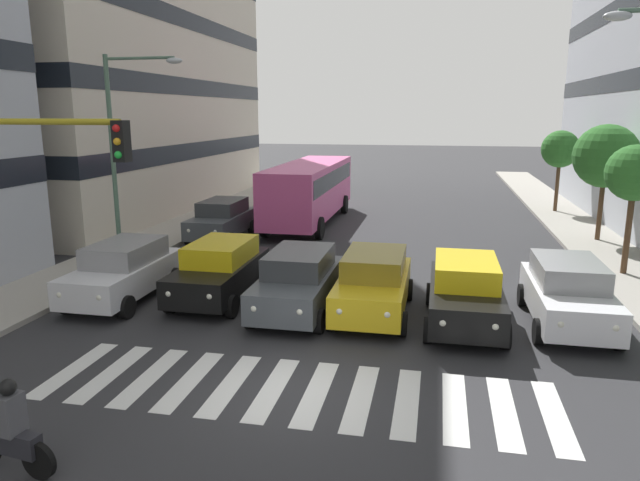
{
  "coord_description": "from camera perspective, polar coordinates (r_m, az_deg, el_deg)",
  "views": [
    {
      "loc": [
        -2.65,
        10.32,
        5.47
      ],
      "look_at": [
        0.68,
        -5.85,
        1.79
      ],
      "focal_mm": 32.3,
      "sensor_mm": 36.0,
      "label": 1
    }
  ],
  "objects": [
    {
      "name": "bus_behind_traffic",
      "position": [
        28.88,
        -1.01,
        5.39
      ],
      "size": [
        2.78,
        10.5,
        3.0
      ],
      "color": "#DB5193",
      "rests_on": "ground_plane"
    },
    {
      "name": "ground_plane",
      "position": [
        11.98,
        -2.55,
        -14.62
      ],
      "size": [
        180.0,
        180.0,
        0.0
      ],
      "primitive_type": "plane",
      "color": "#2D2D30"
    },
    {
      "name": "car_4",
      "position": [
        17.43,
        -9.89,
        -2.87
      ],
      "size": [
        2.02,
        4.44,
        1.72
      ],
      "color": "black",
      "rests_on": "ground_plane"
    },
    {
      "name": "crosswalk_markings",
      "position": [
        11.97,
        -2.55,
        -14.6
      ],
      "size": [
        10.35,
        2.8,
        0.01
      ],
      "color": "silver",
      "rests_on": "ground_plane"
    },
    {
      "name": "car_row2_0",
      "position": [
        25.66,
        -9.69,
        2.1
      ],
      "size": [
        2.02,
        4.44,
        1.72
      ],
      "color": "#474C51",
      "rests_on": "ground_plane"
    },
    {
      "name": "car_1",
      "position": [
        15.58,
        14.18,
        -4.94
      ],
      "size": [
        2.02,
        4.44,
        1.72
      ],
      "color": "black",
      "rests_on": "ground_plane"
    },
    {
      "name": "street_lamp_right",
      "position": [
        21.16,
        -18.9,
        9.43
      ],
      "size": [
        2.84,
        0.28,
        7.22
      ],
      "color": "#4C6B56",
      "rests_on": "sidewalk_right"
    },
    {
      "name": "street_tree_1",
      "position": [
        21.53,
        28.73,
        5.8
      ],
      "size": [
        1.85,
        1.85,
        4.32
      ],
      "color": "#513823",
      "rests_on": "sidewalk_left"
    },
    {
      "name": "street_tree_2",
      "position": [
        26.91,
        26.47,
        7.47
      ],
      "size": [
        2.63,
        2.63,
        4.87
      ],
      "color": "#513823",
      "rests_on": "sidewalk_left"
    },
    {
      "name": "car_2",
      "position": [
        15.93,
        5.34,
        -4.22
      ],
      "size": [
        2.02,
        4.44,
        1.72
      ],
      "color": "gold",
      "rests_on": "ground_plane"
    },
    {
      "name": "car_5",
      "position": [
        18.05,
        -18.85,
        -2.83
      ],
      "size": [
        2.02,
        4.44,
        1.72
      ],
      "color": "silver",
      "rests_on": "ground_plane"
    },
    {
      "name": "street_tree_3",
      "position": [
        34.08,
        22.71,
        8.32
      ],
      "size": [
        2.0,
        2.0,
        4.39
      ],
      "color": "#513823",
      "rests_on": "sidewalk_left"
    },
    {
      "name": "car_0",
      "position": [
        16.36,
        23.31,
        -4.77
      ],
      "size": [
        2.02,
        4.44,
        1.72
      ],
      "color": "silver",
      "rests_on": "ground_plane"
    },
    {
      "name": "car_3",
      "position": [
        16.05,
        -2.16,
        -4.03
      ],
      "size": [
        2.02,
        4.44,
        1.72
      ],
      "color": "#474C51",
      "rests_on": "ground_plane"
    },
    {
      "name": "motorcycle_with_rider",
      "position": [
        10.46,
        -28.33,
        -16.52
      ],
      "size": [
        1.7,
        0.41,
        1.57
      ],
      "color": "black",
      "rests_on": "ground_plane"
    }
  ]
}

